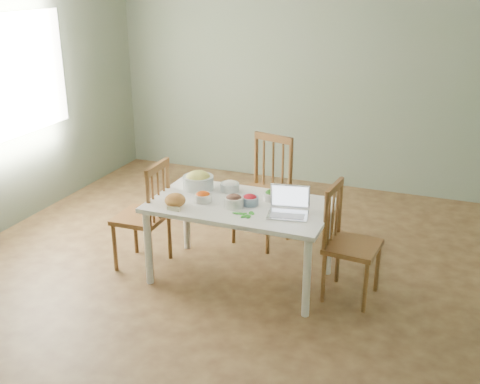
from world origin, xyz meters
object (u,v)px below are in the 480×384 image
at_px(chair_right, 353,244).
at_px(chair_left, 141,214).
at_px(dining_table, 240,242).
at_px(chair_far, 261,192).
at_px(laptop, 288,203).
at_px(bowl_squash, 198,180).
at_px(bread_boule, 175,200).

bearing_deg(chair_right, chair_left, 99.39).
height_order(dining_table, chair_right, chair_right).
distance_m(dining_table, chair_right, 0.94).
bearing_deg(chair_left, chair_right, 92.08).
bearing_deg(chair_far, laptop, -44.41).
height_order(chair_left, chair_right, chair_left).
bearing_deg(chair_right, laptop, 112.50).
height_order(bowl_squash, laptop, laptop).
xyz_separation_m(chair_far, laptop, (0.52, -0.85, 0.29)).
bearing_deg(chair_far, chair_left, -120.11).
bearing_deg(bowl_squash, dining_table, -22.04).
bearing_deg(chair_left, chair_far, 133.44).
relative_size(chair_left, laptop, 3.10).
xyz_separation_m(chair_left, bowl_squash, (0.43, 0.27, 0.28)).
bearing_deg(bowl_squash, chair_right, -5.54).
bearing_deg(bread_boule, chair_far, 69.26).
distance_m(chair_far, laptop, 1.04).
bearing_deg(chair_far, dining_table, -69.71).
relative_size(chair_left, chair_right, 1.03).
distance_m(dining_table, bowl_squash, 0.66).
xyz_separation_m(chair_right, bread_boule, (-1.39, -0.31, 0.28)).
height_order(dining_table, chair_left, chair_left).
bearing_deg(bowl_squash, chair_left, -147.76).
xyz_separation_m(dining_table, chair_far, (-0.08, 0.75, 0.17)).
bearing_deg(chair_right, bowl_squash, 89.59).
distance_m(chair_left, bread_boule, 0.54).
distance_m(dining_table, bread_boule, 0.66).
relative_size(chair_far, chair_right, 1.10).
xyz_separation_m(dining_table, bowl_squash, (-0.47, 0.19, 0.42)).
relative_size(chair_right, laptop, 3.00).
xyz_separation_m(bread_boule, bowl_squash, (-0.00, 0.44, 0.02)).
distance_m(chair_left, laptop, 1.37).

